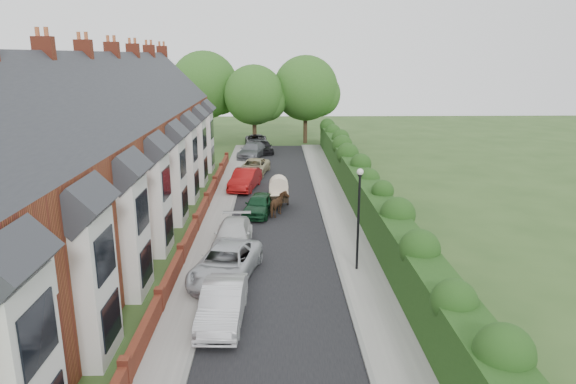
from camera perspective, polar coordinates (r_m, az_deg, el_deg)
name	(u,v)px	position (r m, az deg, el deg)	size (l,w,h in m)	color
ground	(290,311)	(21.87, 0.19, -13.07)	(140.00, 140.00, 0.00)	#2D4C1E
road	(277,226)	(31.98, -1.24, -3.75)	(6.00, 58.00, 0.02)	black
pavement_hedge_side	(343,224)	(32.23, 6.08, -3.59)	(2.20, 58.00, 0.12)	gray
pavement_house_side	(215,225)	(32.20, -8.12, -3.69)	(1.70, 58.00, 0.12)	gray
kerb_hedge_side	(326,224)	(32.11, 4.22, -3.61)	(0.18, 58.00, 0.13)	gray
kerb_house_side	(228,225)	(32.11, -6.70, -3.68)	(0.18, 58.00, 0.13)	gray
hedge	(372,200)	(32.06, 9.35, -0.93)	(2.10, 58.00, 2.85)	#193C13
terrace_row	(97,159)	(31.58, -20.48, 3.43)	(9.05, 40.50, 11.50)	brown
garden_wall_row	(196,224)	(31.27, -10.18, -3.57)	(0.35, 40.35, 1.10)	maroon
lamppost	(359,207)	(24.63, 7.88, -1.64)	(0.32, 0.32, 5.16)	black
tree_far_left	(257,96)	(59.58, -3.46, 10.56)	(7.14, 6.80, 9.29)	#332316
tree_far_right	(309,90)	(61.62, 2.33, 11.28)	(7.98, 7.60, 10.31)	#332316
tree_far_back	(208,87)	(62.99, -8.89, 11.47)	(8.40, 8.00, 10.82)	#332316
car_silver_a	(222,304)	(20.90, -7.29, -12.25)	(1.62, 4.64, 1.53)	silver
car_silver_b	(226,263)	(24.60, -6.92, -7.89)	(2.55, 5.53, 1.54)	silver
car_white	(233,235)	(28.51, -6.10, -4.75)	(1.96, 4.81, 1.40)	silver
car_green	(259,204)	(34.02, -3.20, -1.39)	(1.67, 4.14, 1.41)	#10361D
car_red	(245,179)	(40.57, -4.79, 1.42)	(1.70, 4.89, 1.61)	maroon
car_beige	(254,167)	(45.60, -3.81, 2.79)	(2.23, 4.84, 1.34)	#C2B48C
car_grey	(252,150)	(53.21, -4.01, 4.64)	(2.15, 5.28, 1.53)	slate
car_black	(263,146)	(55.73, -2.75, 5.08)	(1.68, 4.18, 1.42)	black
horse	(279,205)	(33.67, -1.02, -1.41)	(0.84, 1.85, 1.56)	#4B2F1B
horse_cart	(279,190)	(35.46, -1.05, 0.26)	(1.40, 3.09, 2.23)	black
car_extra_far	(257,142)	(58.61, -3.51, 5.60)	(2.50, 5.41, 1.50)	black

